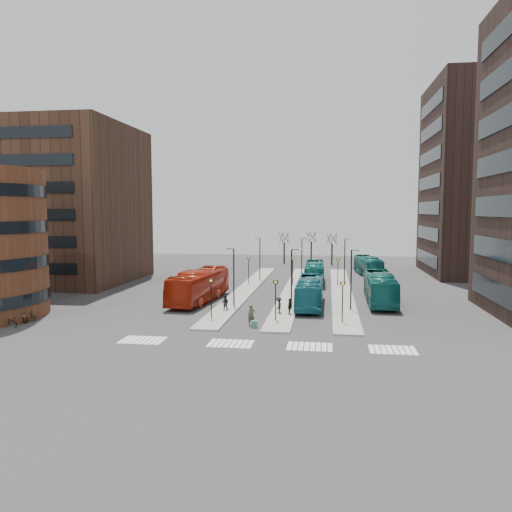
# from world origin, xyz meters

# --- Properties ---
(ground) EXTENTS (160.00, 160.00, 0.00)m
(ground) POSITION_xyz_m (0.00, 0.00, 0.00)
(ground) COLOR #2D2D2F
(ground) RESTS_ON ground
(island_left) EXTENTS (2.50, 45.00, 0.15)m
(island_left) POSITION_xyz_m (-4.00, 30.00, 0.07)
(island_left) COLOR gray
(island_left) RESTS_ON ground
(island_mid) EXTENTS (2.50, 45.00, 0.15)m
(island_mid) POSITION_xyz_m (2.00, 30.00, 0.07)
(island_mid) COLOR gray
(island_mid) RESTS_ON ground
(island_right) EXTENTS (2.50, 45.00, 0.15)m
(island_right) POSITION_xyz_m (8.00, 30.00, 0.07)
(island_right) COLOR gray
(island_right) RESTS_ON ground
(suitcase) EXTENTS (0.54, 0.46, 0.61)m
(suitcase) POSITION_xyz_m (0.03, 9.35, 0.31)
(suitcase) COLOR #1B2395
(suitcase) RESTS_ON ground
(red_bus) EXTENTS (4.24, 13.01, 3.56)m
(red_bus) POSITION_xyz_m (-7.85, 20.74, 1.78)
(red_bus) COLOR #A4200C
(red_bus) RESTS_ON ground
(teal_bus_a) EXTENTS (2.62, 11.05, 3.07)m
(teal_bus_a) POSITION_xyz_m (4.43, 19.59, 1.54)
(teal_bus_a) COLOR #155E6D
(teal_bus_a) RESTS_ON ground
(teal_bus_b) EXTENTS (2.68, 10.89, 3.03)m
(teal_bus_b) POSITION_xyz_m (4.46, 36.40, 1.51)
(teal_bus_b) COLOR #166E69
(teal_bus_b) RESTS_ON ground
(teal_bus_c) EXTENTS (2.95, 12.00, 3.33)m
(teal_bus_c) POSITION_xyz_m (11.95, 22.66, 1.67)
(teal_bus_c) COLOR #125C57
(teal_bus_c) RESTS_ON ground
(teal_bus_d) EXTENTS (3.98, 10.99, 2.99)m
(teal_bus_d) POSITION_xyz_m (12.49, 46.28, 1.50)
(teal_bus_d) COLOR #125E5B
(teal_bus_d) RESTS_ON ground
(traveller) EXTENTS (0.80, 0.70, 1.83)m
(traveller) POSITION_xyz_m (-0.35, 10.15, 0.92)
(traveller) COLOR #434128
(traveller) RESTS_ON ground
(commuter_a) EXTENTS (0.84, 0.68, 1.65)m
(commuter_a) POSITION_xyz_m (-3.92, 15.91, 0.82)
(commuter_a) COLOR black
(commuter_a) RESTS_ON ground
(commuter_b) EXTENTS (0.47, 1.00, 1.66)m
(commuter_b) POSITION_xyz_m (2.68, 14.84, 0.83)
(commuter_b) COLOR black
(commuter_b) RESTS_ON ground
(commuter_c) EXTENTS (0.67, 1.12, 1.70)m
(commuter_c) POSITION_xyz_m (1.57, 15.25, 0.85)
(commuter_c) COLOR black
(commuter_c) RESTS_ON ground
(bicycle_near) EXTENTS (1.74, 1.15, 0.86)m
(bicycle_near) POSITION_xyz_m (-21.00, 6.62, 0.43)
(bicycle_near) COLOR gray
(bicycle_near) RESTS_ON ground
(bicycle_mid) EXTENTS (1.62, 0.57, 0.95)m
(bicycle_mid) POSITION_xyz_m (-21.00, 8.01, 0.48)
(bicycle_mid) COLOR gray
(bicycle_mid) RESTS_ON ground
(bicycle_far) EXTENTS (1.91, 0.82, 0.98)m
(bicycle_far) POSITION_xyz_m (-21.00, 8.96, 0.49)
(bicycle_far) COLOR gray
(bicycle_far) RESTS_ON ground
(crosswalk_stripes) EXTENTS (22.35, 2.40, 0.01)m
(crosswalk_stripes) POSITION_xyz_m (1.75, 4.00, 0.01)
(crosswalk_stripes) COLOR silver
(crosswalk_stripes) RESTS_ON ground
(office_block) EXTENTS (25.00, 20.12, 22.00)m
(office_block) POSITION_xyz_m (-34.00, 33.98, 11.00)
(office_block) COLOR #422B1E
(office_block) RESTS_ON ground
(tower_far) EXTENTS (20.12, 20.00, 30.00)m
(tower_far) POSITION_xyz_m (31.98, 50.00, 15.00)
(tower_far) COLOR black
(tower_far) RESTS_ON ground
(sign_poles) EXTENTS (12.45, 22.12, 3.65)m
(sign_poles) POSITION_xyz_m (1.60, 23.00, 2.41)
(sign_poles) COLOR black
(sign_poles) RESTS_ON ground
(lamp_posts) EXTENTS (14.04, 20.24, 6.12)m
(lamp_posts) POSITION_xyz_m (2.64, 28.00, 3.58)
(lamp_posts) COLOR black
(lamp_posts) RESTS_ON ground
(bare_trees) EXTENTS (10.97, 8.14, 5.90)m
(bare_trees) POSITION_xyz_m (2.67, 62.67, 2.72)
(bare_trees) COLOR black
(bare_trees) RESTS_ON ground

